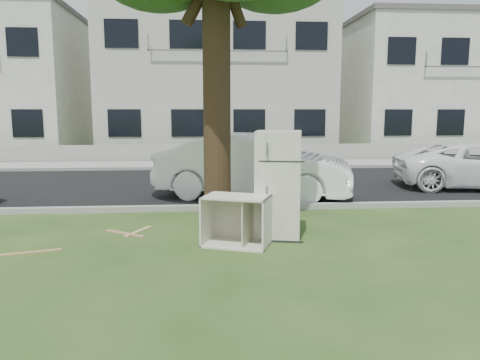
{
  "coord_description": "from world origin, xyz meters",
  "views": [
    {
      "loc": [
        -0.66,
        -7.49,
        2.14
      ],
      "look_at": [
        -0.04,
        0.6,
        0.94
      ],
      "focal_mm": 35.0,
      "sensor_mm": 36.0,
      "label": 1
    }
  ],
  "objects": [
    {
      "name": "road",
      "position": [
        0.0,
        6.0,
        0.01
      ],
      "size": [
        120.0,
        7.0,
        0.01
      ],
      "primitive_type": "cube",
      "color": "black",
      "rests_on": "ground"
    },
    {
      "name": "plank_a",
      "position": [
        -3.35,
        -0.41,
        0.01
      ],
      "size": [
        0.96,
        0.35,
        0.02
      ],
      "primitive_type": "cube",
      "rotation": [
        0.0,
        0.0,
        0.28
      ],
      "color": "tan",
      "rests_on": "ground"
    },
    {
      "name": "kerb_near",
      "position": [
        0.0,
        2.45,
        0.0
      ],
      "size": [
        120.0,
        0.18,
        0.12
      ],
      "primitive_type": "cube",
      "color": "gray",
      "rests_on": "ground"
    },
    {
      "name": "car_right",
      "position": [
        6.96,
        4.8,
        0.63
      ],
      "size": [
        4.82,
        2.84,
        1.26
      ],
      "primitive_type": "imported",
      "rotation": [
        0.0,
        0.0,
        1.4
      ],
      "color": "white",
      "rests_on": "ground"
    },
    {
      "name": "kerb_far",
      "position": [
        0.0,
        9.55,
        0.0
      ],
      "size": [
        120.0,
        0.18,
        0.12
      ],
      "primitive_type": "cube",
      "color": "gray",
      "rests_on": "ground"
    },
    {
      "name": "plank_b",
      "position": [
        -2.06,
        0.6,
        0.01
      ],
      "size": [
        0.77,
        0.58,
        0.02
      ],
      "primitive_type": "cube",
      "rotation": [
        0.0,
        0.0,
        -0.61
      ],
      "color": "#AC785A",
      "rests_on": "ground"
    },
    {
      "name": "cabinet",
      "position": [
        -0.16,
        -0.22,
        0.4
      ],
      "size": [
        1.19,
        0.96,
        0.8
      ],
      "primitive_type": "cube",
      "rotation": [
        0.0,
        0.0,
        -0.35
      ],
      "color": "silver",
      "rests_on": "ground"
    },
    {
      "name": "townhouse_center",
      "position": [
        0.0,
        17.5,
        3.72
      ],
      "size": [
        11.22,
        8.16,
        7.44
      ],
      "color": "#B7B7A7",
      "rests_on": "ground"
    },
    {
      "name": "plank_c",
      "position": [
        -1.85,
        0.74,
        0.01
      ],
      "size": [
        0.42,
        0.69,
        0.02
      ],
      "primitive_type": "cube",
      "rotation": [
        0.0,
        0.0,
        1.09
      ],
      "color": "tan",
      "rests_on": "ground"
    },
    {
      "name": "fridge",
      "position": [
        0.58,
        0.22,
        0.9
      ],
      "size": [
        0.87,
        0.82,
        1.81
      ],
      "primitive_type": "cube",
      "rotation": [
        0.0,
        0.0,
        -0.2
      ],
      "color": "beige",
      "rests_on": "ground"
    },
    {
      "name": "low_wall",
      "position": [
        0.0,
        12.6,
        0.35
      ],
      "size": [
        120.0,
        0.15,
        0.7
      ],
      "primitive_type": "cube",
      "color": "gray",
      "rests_on": "ground"
    },
    {
      "name": "townhouse_right",
      "position": [
        12.0,
        17.5,
        3.42
      ],
      "size": [
        10.2,
        8.16,
        6.84
      ],
      "color": "white",
      "rests_on": "ground"
    },
    {
      "name": "sidewalk",
      "position": [
        0.0,
        11.0,
        0.01
      ],
      "size": [
        120.0,
        2.8,
        0.01
      ],
      "primitive_type": "cube",
      "color": "gray",
      "rests_on": "ground"
    },
    {
      "name": "car_center",
      "position": [
        0.56,
        3.86,
        0.79
      ],
      "size": [
        5.06,
        3.03,
        1.57
      ],
      "primitive_type": "imported",
      "rotation": [
        0.0,
        0.0,
        1.26
      ],
      "color": "white",
      "rests_on": "ground"
    },
    {
      "name": "ground",
      "position": [
        0.0,
        0.0,
        0.0
      ],
      "size": [
        120.0,
        120.0,
        0.0
      ],
      "primitive_type": "plane",
      "color": "#264318"
    }
  ]
}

